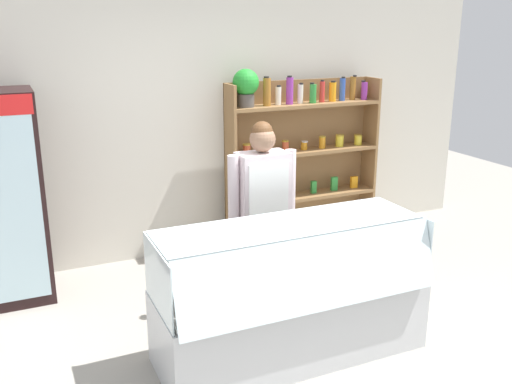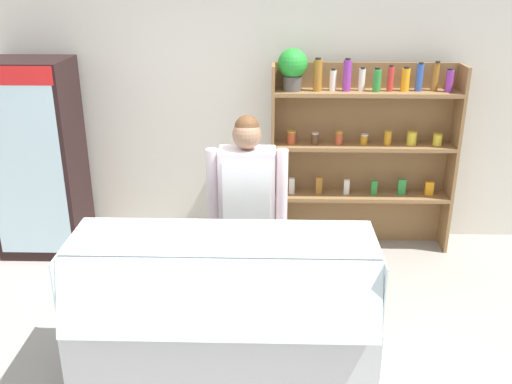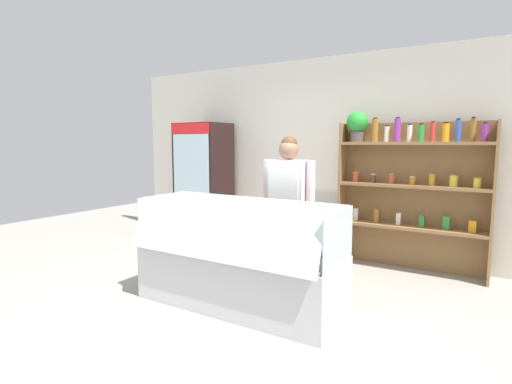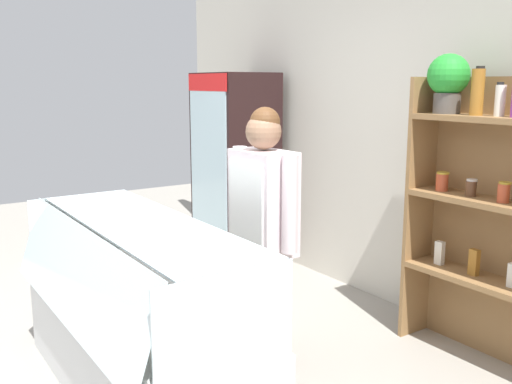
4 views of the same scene
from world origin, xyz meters
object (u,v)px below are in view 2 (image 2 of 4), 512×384
Objects in this scene: drinks_fridge at (38,159)px; shop_clerk at (247,202)px; shelving_unit at (355,139)px; deli_display_case at (223,334)px.

drinks_fridge is 1.14× the size of shop_clerk.
shelving_unit is 1.20× the size of shop_clerk.
deli_display_case is 1.00m from shop_clerk.
deli_display_case is (-1.09, -1.99, -0.77)m from shelving_unit.
shelving_unit reaches higher than shop_clerk.
shelving_unit reaches higher than drinks_fridge.
shop_clerk is at bearing -128.07° from shelving_unit.
shop_clerk is (-0.96, -1.22, -0.14)m from shelving_unit.
shop_clerk is (0.13, 0.76, 0.64)m from deli_display_case.
drinks_fridge is 0.95× the size of shelving_unit.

